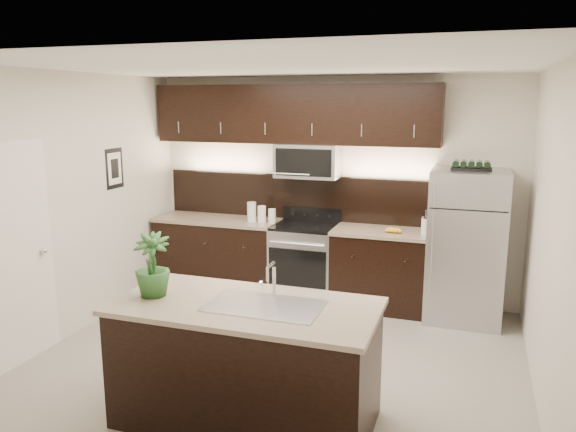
# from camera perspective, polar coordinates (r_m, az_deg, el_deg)

# --- Properties ---
(ground) EXTENTS (4.50, 4.50, 0.00)m
(ground) POSITION_cam_1_polar(r_m,az_deg,el_deg) (5.49, -1.05, -14.36)
(ground) COLOR gray
(ground) RESTS_ON ground
(room_walls) EXTENTS (4.52, 4.02, 2.71)m
(room_walls) POSITION_cam_1_polar(r_m,az_deg,el_deg) (4.99, -2.46, 3.42)
(room_walls) COLOR beige
(room_walls) RESTS_ON ground
(counter_run) EXTENTS (3.51, 0.65, 0.94)m
(counter_run) POSITION_cam_1_polar(r_m,az_deg,el_deg) (6.96, 0.10, -4.53)
(counter_run) COLOR black
(counter_run) RESTS_ON ground
(upper_fixtures) EXTENTS (3.49, 0.40, 1.66)m
(upper_fixtures) POSITION_cam_1_polar(r_m,az_deg,el_deg) (6.82, 0.71, 9.38)
(upper_fixtures) COLOR black
(upper_fixtures) RESTS_ON counter_run
(island) EXTENTS (1.96, 0.96, 0.94)m
(island) POSITION_cam_1_polar(r_m,az_deg,el_deg) (4.38, -4.26, -14.63)
(island) COLOR black
(island) RESTS_ON ground
(sink_faucet) EXTENTS (0.84, 0.50, 0.28)m
(sink_faucet) POSITION_cam_1_polar(r_m,az_deg,el_deg) (4.14, -2.37, -8.88)
(sink_faucet) COLOR silver
(sink_faucet) RESTS_ON island
(refrigerator) EXTENTS (0.81, 0.73, 1.68)m
(refrigerator) POSITION_cam_1_polar(r_m,az_deg,el_deg) (6.47, 17.64, -2.94)
(refrigerator) COLOR #B2B2B7
(refrigerator) RESTS_ON ground
(wine_rack) EXTENTS (0.42, 0.26, 0.10)m
(wine_rack) POSITION_cam_1_polar(r_m,az_deg,el_deg) (6.31, 18.14, 4.88)
(wine_rack) COLOR black
(wine_rack) RESTS_ON refrigerator
(plant) EXTENTS (0.35, 0.35, 0.49)m
(plant) POSITION_cam_1_polar(r_m,az_deg,el_deg) (4.40, -13.64, -4.86)
(plant) COLOR #234C1E
(plant) RESTS_ON island
(canisters) EXTENTS (0.36, 0.11, 0.24)m
(canisters) POSITION_cam_1_polar(r_m,az_deg,el_deg) (6.90, -2.93, 0.26)
(canisters) COLOR silver
(canisters) RESTS_ON counter_run
(french_press) EXTENTS (0.09, 0.09, 0.27)m
(french_press) POSITION_cam_1_polar(r_m,az_deg,el_deg) (6.45, 13.77, -0.93)
(french_press) COLOR silver
(french_press) RESTS_ON counter_run
(bananas) EXTENTS (0.20, 0.16, 0.06)m
(bananas) POSITION_cam_1_polar(r_m,az_deg,el_deg) (6.48, 10.23, -1.37)
(bananas) COLOR gold
(bananas) RESTS_ON counter_run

